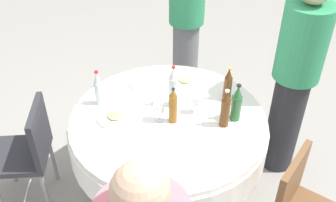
{
  "coord_description": "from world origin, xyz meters",
  "views": [
    {
      "loc": [
        0.85,
        -1.94,
        2.5
      ],
      "look_at": [
        0.0,
        0.0,
        0.89
      ],
      "focal_mm": 42.08,
      "sensor_mm": 36.0,
      "label": 1
    }
  ],
  "objects_px": {
    "bottle_clear_left": "(173,88)",
    "plate_inner": "(145,84)",
    "bottle_amber_mid": "(173,106)",
    "person_west": "(186,20)",
    "bottle_brown_north": "(228,85)",
    "plate_rear": "(115,117)",
    "bottle_green_front": "(237,103)",
    "bottle_clear_west": "(98,89)",
    "dining_table": "(168,133)",
    "wine_glass_north": "(159,109)",
    "plate_far": "(185,82)",
    "chair_south": "(29,148)",
    "bottle_brown_east": "(225,109)",
    "person_east": "(295,77)",
    "wine_glass_mid": "(196,101)"
  },
  "relations": [
    {
      "from": "dining_table",
      "to": "plate_rear",
      "type": "height_order",
      "value": "plate_rear"
    },
    {
      "from": "bottle_brown_east",
      "to": "bottle_brown_north",
      "type": "relative_size",
      "value": 1.08
    },
    {
      "from": "wine_glass_north",
      "to": "plate_far",
      "type": "relative_size",
      "value": 0.69
    },
    {
      "from": "plate_far",
      "to": "plate_inner",
      "type": "bearing_deg",
      "value": -152.02
    },
    {
      "from": "bottle_amber_mid",
      "to": "wine_glass_north",
      "type": "height_order",
      "value": "bottle_amber_mid"
    },
    {
      "from": "dining_table",
      "to": "person_west",
      "type": "bearing_deg",
      "value": 106.12
    },
    {
      "from": "person_west",
      "to": "chair_south",
      "type": "distance_m",
      "value": 1.88
    },
    {
      "from": "bottle_green_front",
      "to": "bottle_clear_west",
      "type": "bearing_deg",
      "value": -166.76
    },
    {
      "from": "bottle_brown_east",
      "to": "bottle_brown_north",
      "type": "bearing_deg",
      "value": 103.29
    },
    {
      "from": "dining_table",
      "to": "chair_south",
      "type": "xyz_separation_m",
      "value": [
        -0.88,
        -0.47,
        -0.07
      ]
    },
    {
      "from": "dining_table",
      "to": "person_west",
      "type": "relative_size",
      "value": 0.89
    },
    {
      "from": "bottle_clear_left",
      "to": "plate_inner",
      "type": "relative_size",
      "value": 1.46
    },
    {
      "from": "plate_far",
      "to": "chair_south",
      "type": "distance_m",
      "value": 1.26
    },
    {
      "from": "plate_rear",
      "to": "plate_far",
      "type": "bearing_deg",
      "value": 64.66
    },
    {
      "from": "wine_glass_mid",
      "to": "plate_rear",
      "type": "bearing_deg",
      "value": -149.21
    },
    {
      "from": "wine_glass_north",
      "to": "bottle_clear_west",
      "type": "bearing_deg",
      "value": 179.78
    },
    {
      "from": "bottle_brown_east",
      "to": "person_east",
      "type": "xyz_separation_m",
      "value": [
        0.36,
        0.56,
        0.01
      ]
    },
    {
      "from": "person_west",
      "to": "bottle_clear_west",
      "type": "bearing_deg",
      "value": -111.94
    },
    {
      "from": "bottle_clear_west",
      "to": "plate_rear",
      "type": "distance_m",
      "value": 0.25
    },
    {
      "from": "plate_rear",
      "to": "plate_far",
      "type": "xyz_separation_m",
      "value": [
        0.28,
        0.6,
        0.0
      ]
    },
    {
      "from": "bottle_amber_mid",
      "to": "person_west",
      "type": "height_order",
      "value": "person_west"
    },
    {
      "from": "bottle_green_front",
      "to": "person_west",
      "type": "relative_size",
      "value": 0.18
    },
    {
      "from": "bottle_green_front",
      "to": "person_west",
      "type": "height_order",
      "value": "person_west"
    },
    {
      "from": "bottle_amber_mid",
      "to": "wine_glass_mid",
      "type": "distance_m",
      "value": 0.19
    },
    {
      "from": "plate_rear",
      "to": "person_west",
      "type": "bearing_deg",
      "value": 91.86
    },
    {
      "from": "bottle_green_front",
      "to": "chair_south",
      "type": "xyz_separation_m",
      "value": [
        -1.31,
        -0.64,
        -0.35
      ]
    },
    {
      "from": "bottle_green_front",
      "to": "plate_inner",
      "type": "relative_size",
      "value": 1.28
    },
    {
      "from": "chair_south",
      "to": "bottle_brown_north",
      "type": "bearing_deg",
      "value": -82.59
    },
    {
      "from": "plate_inner",
      "to": "person_west",
      "type": "distance_m",
      "value": 1.03
    },
    {
      "from": "bottle_brown_north",
      "to": "plate_far",
      "type": "distance_m",
      "value": 0.38
    },
    {
      "from": "bottle_brown_east",
      "to": "plate_rear",
      "type": "bearing_deg",
      "value": -161.51
    },
    {
      "from": "bottle_green_front",
      "to": "plate_inner",
      "type": "bearing_deg",
      "value": 171.21
    },
    {
      "from": "dining_table",
      "to": "plate_rear",
      "type": "bearing_deg",
      "value": -154.82
    },
    {
      "from": "bottle_amber_mid",
      "to": "dining_table",
      "type": "bearing_deg",
      "value": 156.17
    },
    {
      "from": "bottle_clear_left",
      "to": "bottle_amber_mid",
      "type": "height_order",
      "value": "bottle_clear_left"
    },
    {
      "from": "plate_rear",
      "to": "chair_south",
      "type": "height_order",
      "value": "chair_south"
    },
    {
      "from": "person_east",
      "to": "bottle_amber_mid",
      "type": "bearing_deg",
      "value": -87.3
    },
    {
      "from": "plate_rear",
      "to": "plate_inner",
      "type": "relative_size",
      "value": 1.11
    },
    {
      "from": "bottle_brown_north",
      "to": "bottle_amber_mid",
      "type": "height_order",
      "value": "bottle_amber_mid"
    },
    {
      "from": "bottle_clear_left",
      "to": "plate_inner",
      "type": "bearing_deg",
      "value": 154.54
    },
    {
      "from": "bottle_brown_north",
      "to": "plate_inner",
      "type": "distance_m",
      "value": 0.65
    },
    {
      "from": "bottle_amber_mid",
      "to": "chair_south",
      "type": "relative_size",
      "value": 0.32
    },
    {
      "from": "plate_far",
      "to": "person_west",
      "type": "relative_size",
      "value": 0.13
    },
    {
      "from": "chair_south",
      "to": "plate_far",
      "type": "bearing_deg",
      "value": -70.41
    },
    {
      "from": "dining_table",
      "to": "chair_south",
      "type": "distance_m",
      "value": 1.0
    },
    {
      "from": "wine_glass_mid",
      "to": "bottle_amber_mid",
      "type": "bearing_deg",
      "value": -125.23
    },
    {
      "from": "dining_table",
      "to": "plate_rear",
      "type": "xyz_separation_m",
      "value": [
        -0.33,
        -0.16,
        0.16
      ]
    },
    {
      "from": "bottle_brown_north",
      "to": "wine_glass_north",
      "type": "xyz_separation_m",
      "value": [
        -0.36,
        -0.43,
        -0.02
      ]
    },
    {
      "from": "dining_table",
      "to": "wine_glass_mid",
      "type": "bearing_deg",
      "value": 40.91
    },
    {
      "from": "bottle_clear_west",
      "to": "plate_rear",
      "type": "relative_size",
      "value": 1.12
    }
  ]
}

